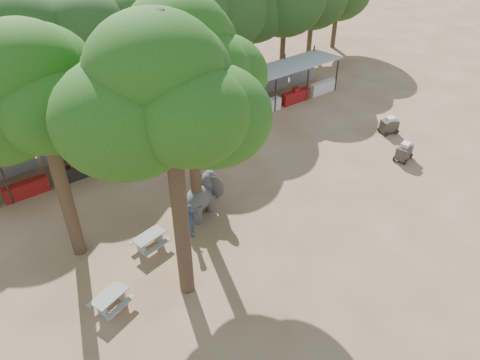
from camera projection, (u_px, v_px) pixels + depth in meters
ground at (319, 257)px, 22.06m from camera, size 100.00×100.00×0.00m
vendor_stalls at (173, 120)px, 30.45m from camera, size 28.00×2.99×2.80m
yard_tree_left at (31, 94)px, 17.64m from camera, size 7.10×6.90×11.02m
yard_tree_center at (162, 97)px, 15.18m from camera, size 7.10×6.90×12.04m
yard_tree_back at (182, 58)px, 19.62m from camera, size 7.10×6.90×11.36m
backdrop_trees at (130, 33)px, 31.29m from camera, size 46.46×5.95×8.33m
elephant at (202, 194)px, 24.22m from camera, size 2.90×2.27×2.17m
handler at (190, 220)px, 22.81m from camera, size 0.57×0.75×1.89m
picnic_table_near at (111, 300)px, 19.43m from camera, size 1.86×1.77×0.75m
picnic_table_far at (150, 240)px, 22.31m from camera, size 1.80×1.68×0.77m
cart_front at (404, 151)px, 28.50m from camera, size 1.38×1.08×1.19m
cart_back at (389, 125)px, 31.13m from camera, size 1.37×1.09×1.17m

